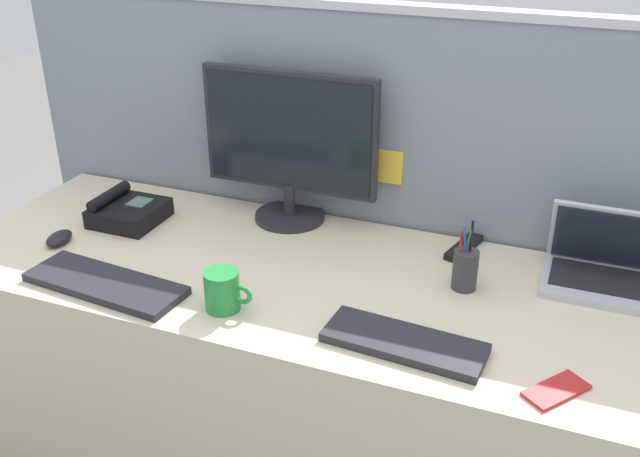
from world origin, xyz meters
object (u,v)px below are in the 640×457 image
object	(u,v)px
tv_remote	(464,247)
desktop_monitor	(289,141)
laptop	(609,266)
keyboard_main	(404,343)
keyboard_spare	(105,284)
pen_cup	(465,269)
coffee_mug	(223,291)
cell_phone_red_case	(556,390)
desk_phone	(128,211)
computer_mouse_right_hand	(59,238)

from	to	relation	value
tv_remote	desktop_monitor	bearing A→B (deg)	-167.36
laptop	keyboard_main	bearing A→B (deg)	-131.96
keyboard_spare	pen_cup	size ratio (longest dim) A/B	2.32
pen_cup	coffee_mug	distance (m)	0.63
keyboard_main	keyboard_spare	bearing A→B (deg)	-173.40
keyboard_main	cell_phone_red_case	xyz separation A→B (m)	(0.34, -0.04, -0.01)
desk_phone	coffee_mug	world-z (taller)	coffee_mug
cell_phone_red_case	tv_remote	size ratio (longest dim) A/B	0.86
laptop	keyboard_spare	world-z (taller)	laptop
keyboard_spare	cell_phone_red_case	bearing A→B (deg)	4.97
laptop	cell_phone_red_case	distance (m)	0.52
pen_cup	coffee_mug	size ratio (longest dim) A/B	1.51
keyboard_main	tv_remote	size ratio (longest dim) A/B	2.20
pen_cup	cell_phone_red_case	xyz separation A→B (m)	(0.27, -0.35, -0.05)
desk_phone	pen_cup	size ratio (longest dim) A/B	1.04
keyboard_main	computer_mouse_right_hand	distance (m)	1.09
computer_mouse_right_hand	cell_phone_red_case	distance (m)	1.43
tv_remote	coffee_mug	bearing A→B (deg)	-119.11
keyboard_spare	computer_mouse_right_hand	size ratio (longest dim) A/B	4.44
desk_phone	keyboard_spare	xyz separation A→B (m)	(0.18, -0.36, -0.02)
desktop_monitor	coffee_mug	bearing A→B (deg)	-84.28
desktop_monitor	cell_phone_red_case	world-z (taller)	desktop_monitor
keyboard_spare	cell_phone_red_case	xyz separation A→B (m)	(1.14, -0.00, -0.01)
desk_phone	keyboard_spare	size ratio (longest dim) A/B	0.45
laptop	keyboard_spare	size ratio (longest dim) A/B	0.74
desktop_monitor	desk_phone	bearing A→B (deg)	-155.76
keyboard_main	pen_cup	xyz separation A→B (m)	(0.08, 0.31, 0.05)
cell_phone_red_case	keyboard_spare	bearing A→B (deg)	-142.76
laptop	coffee_mug	distance (m)	1.01
keyboard_main	keyboard_spare	xyz separation A→B (m)	(-0.80, -0.04, 0.00)
cell_phone_red_case	pen_cup	bearing A→B (deg)	164.73
keyboard_spare	computer_mouse_right_hand	distance (m)	0.32
desk_phone	keyboard_spare	bearing A→B (deg)	-63.36
cell_phone_red_case	computer_mouse_right_hand	bearing A→B (deg)	-149.10
laptop	desktop_monitor	bearing A→B (deg)	176.41
computer_mouse_right_hand	coffee_mug	distance (m)	0.63
desktop_monitor	keyboard_main	bearing A→B (deg)	-45.75
desktop_monitor	desk_phone	xyz separation A→B (m)	(-0.46, -0.21, -0.22)
computer_mouse_right_hand	pen_cup	size ratio (longest dim) A/B	0.52
keyboard_spare	coffee_mug	distance (m)	0.34
laptop	coffee_mug	xyz separation A→B (m)	(-0.89, -0.48, -0.00)
tv_remote	keyboard_main	bearing A→B (deg)	-79.48
cell_phone_red_case	coffee_mug	world-z (taller)	coffee_mug
laptop	keyboard_spare	distance (m)	1.33
computer_mouse_right_hand	pen_cup	world-z (taller)	pen_cup
keyboard_main	pen_cup	world-z (taller)	pen_cup
keyboard_main	cell_phone_red_case	world-z (taller)	keyboard_main
laptop	tv_remote	bearing A→B (deg)	173.87
desktop_monitor	pen_cup	size ratio (longest dim) A/B	2.89
keyboard_main	computer_mouse_right_hand	size ratio (longest dim) A/B	3.74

